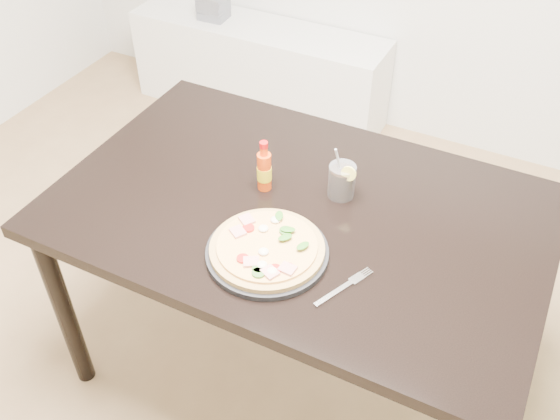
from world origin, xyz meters
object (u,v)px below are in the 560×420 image
at_px(dining_table, 298,227).
at_px(pizza, 267,248).
at_px(hot_sauce_bottle, 264,170).
at_px(fork, 345,286).
at_px(media_console, 259,69).
at_px(plate, 267,252).
at_px(cola_cup, 342,181).

height_order(dining_table, pizza, pizza).
bearing_deg(dining_table, hot_sauce_bottle, 166.85).
distance_m(fork, media_console, 2.10).
xyz_separation_m(pizza, hot_sauce_bottle, (-0.14, 0.24, 0.04)).
relative_size(dining_table, plate, 4.33).
bearing_deg(pizza, media_console, 119.33).
xyz_separation_m(dining_table, plate, (0.01, -0.21, 0.09)).
distance_m(plate, fork, 0.23).
relative_size(pizza, cola_cup, 1.74).
relative_size(plate, media_console, 0.23).
distance_m(dining_table, media_console, 1.77).
relative_size(plate, cola_cup, 1.86).
relative_size(dining_table, fork, 7.85).
bearing_deg(fork, plate, -158.47).
height_order(dining_table, plate, plate).
height_order(dining_table, cola_cup, cola_cup).
height_order(pizza, hot_sauce_bottle, hot_sauce_bottle).
bearing_deg(plate, pizza, -67.16).
relative_size(plate, pizza, 1.07).
relative_size(dining_table, media_console, 1.00).
distance_m(cola_cup, media_console, 1.77).
distance_m(plate, hot_sauce_bottle, 0.28).
xyz_separation_m(cola_cup, media_console, (-1.01, 1.35, -0.55)).
height_order(plate, hot_sauce_bottle, hot_sauce_bottle).
relative_size(hot_sauce_bottle, fork, 0.92).
bearing_deg(hot_sauce_bottle, dining_table, -13.15).
relative_size(cola_cup, media_console, 0.12).
height_order(plate, cola_cup, cola_cup).
height_order(pizza, fork, pizza).
height_order(fork, media_console, fork).
distance_m(plate, pizza, 0.02).
xyz_separation_m(dining_table, hot_sauce_bottle, (-0.13, 0.03, 0.15)).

